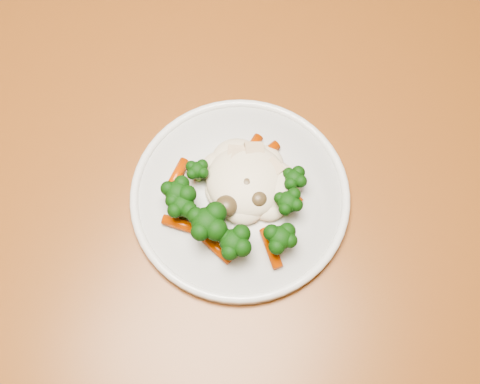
% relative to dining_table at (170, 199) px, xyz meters
% --- Properties ---
extents(dining_table, '(1.48, 1.21, 0.75)m').
position_rel_dining_table_xyz_m(dining_table, '(0.00, 0.00, 0.00)').
color(dining_table, '#975322').
rests_on(dining_table, ground).
extents(plate, '(0.25, 0.25, 0.01)m').
position_rel_dining_table_xyz_m(plate, '(0.10, 0.02, 0.10)').
color(plate, white).
rests_on(plate, dining_table).
extents(meal, '(0.17, 0.16, 0.05)m').
position_rel_dining_table_xyz_m(meal, '(0.10, 0.00, 0.12)').
color(meal, '#FAE9C8').
rests_on(meal, plate).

